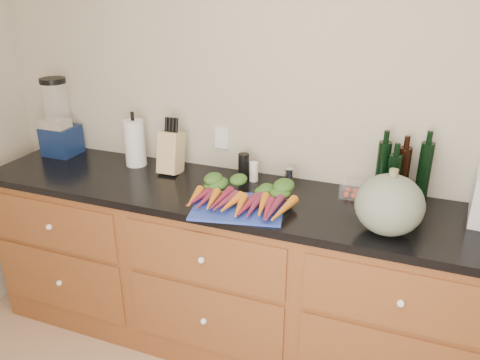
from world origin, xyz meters
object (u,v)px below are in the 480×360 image
at_px(knife_block, 171,152).
at_px(squash, 389,205).
at_px(cutting_board, 239,207).
at_px(carrots, 242,198).
at_px(paper_towel, 135,143).
at_px(tomato_box, 355,191).
at_px(blender_appliance, 59,122).

bearing_deg(knife_block, squash, -13.35).
relative_size(cutting_board, squash, 1.48).
relative_size(carrots, paper_towel, 1.83).
distance_m(knife_block, tomato_box, 1.02).
distance_m(paper_towel, tomato_box, 1.26).
distance_m(squash, knife_block, 1.22).
height_order(carrots, tomato_box, carrots).
bearing_deg(squash, cutting_board, -178.52).
bearing_deg(paper_towel, cutting_board, -22.69).
bearing_deg(squash, carrots, 178.24).
height_order(blender_appliance, paper_towel, blender_appliance).
bearing_deg(blender_appliance, tomato_box, 0.40).
bearing_deg(tomato_box, cutting_board, -146.27).
relative_size(blender_appliance, knife_block, 2.05).
relative_size(squash, paper_towel, 1.07).
bearing_deg(cutting_board, knife_block, 149.99).
height_order(knife_block, tomato_box, knife_block).
relative_size(cutting_board, paper_towel, 1.59).
xyz_separation_m(squash, blender_appliance, (-1.97, 0.30, 0.08)).
xyz_separation_m(carrots, squash, (0.67, -0.02, 0.09)).
relative_size(cutting_board, knife_block, 1.85).
relative_size(knife_block, tomato_box, 1.61).
bearing_deg(squash, knife_block, 166.65).
relative_size(cutting_board, tomato_box, 2.99).
bearing_deg(blender_appliance, carrots, -12.18).
bearing_deg(knife_block, cutting_board, -30.01).
distance_m(cutting_board, carrots, 0.05).
bearing_deg(cutting_board, tomato_box, 33.73).
height_order(carrots, knife_block, knife_block).
bearing_deg(squash, tomato_box, 119.50).
bearing_deg(carrots, knife_block, 153.24).
height_order(squash, blender_appliance, blender_appliance).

